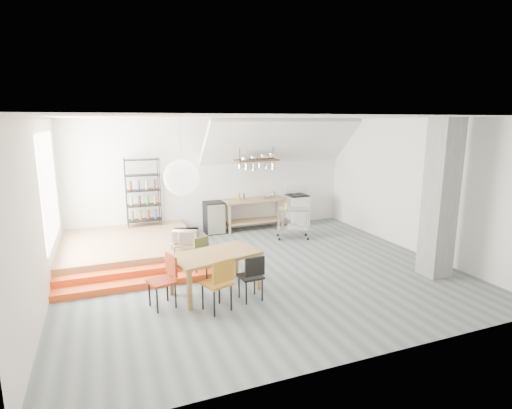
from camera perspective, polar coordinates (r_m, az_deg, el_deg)
name	(u,v)px	position (r m, az deg, el deg)	size (l,w,h in m)	color
floor	(259,271)	(8.61, 0.46, -9.44)	(8.00, 8.00, 0.00)	#576265
wall_back	(214,176)	(11.44, -6.06, 4.14)	(8.00, 0.04, 3.20)	silver
wall_left	(40,213)	(7.67, -28.51, -1.09)	(0.04, 7.00, 3.20)	silver
wall_right	(414,186)	(10.32, 21.60, 2.52)	(0.04, 7.00, 3.20)	silver
ceiling	(259,117)	(8.02, 0.50, 12.39)	(8.00, 7.00, 0.02)	white
slope_ceiling	(280,142)	(11.41, 3.51, 8.95)	(4.40, 1.80, 0.15)	white
window_pane	(49,188)	(9.10, -27.41, 2.14)	(0.02, 2.50, 2.20)	white
platform	(129,248)	(9.90, -17.67, -5.91)	(3.00, 3.00, 0.40)	#9C784E
step_lower	(137,284)	(8.11, -16.63, -10.83)	(3.00, 0.35, 0.13)	#ED521B
step_upper	(135,274)	(8.41, -16.87, -9.53)	(3.00, 0.35, 0.27)	#ED521B
concrete_column	(440,199)	(8.78, 24.84, 0.74)	(0.50, 0.50, 3.20)	slate
kitchen_counter	(254,208)	(11.62, -0.26, -0.56)	(1.80, 0.60, 0.91)	#9C784E
stove	(297,209)	(12.22, 5.87, -0.70)	(0.60, 0.60, 1.18)	white
pot_rack	(258,163)	(11.21, 0.28, 5.98)	(1.20, 0.50, 1.43)	#3B2817
wire_shelving	(143,191)	(10.84, -15.85, 1.86)	(0.88, 0.38, 1.80)	black
microwave_shelf	(186,243)	(8.73, -10.00, -5.50)	(0.60, 0.40, 0.16)	#9C784E
paper_lantern	(182,178)	(6.77, -10.59, 3.79)	(0.60, 0.60, 0.60)	white
dining_table	(215,258)	(7.41, -5.92, -7.56)	(1.76, 1.27, 0.75)	brown
chair_mustard	(219,280)	(6.71, -5.28, -10.71)	(0.54, 0.54, 0.93)	#AA701D
chair_black	(252,274)	(7.08, -0.55, -9.89)	(0.42, 0.42, 0.85)	black
chair_olive	(205,254)	(8.14, -7.33, -7.07)	(0.51, 0.51, 0.84)	#545B2B
chair_red	(166,276)	(7.05, -12.78, -9.99)	(0.51, 0.51, 0.90)	#9E3216
rolling_cart	(293,219)	(10.79, 5.33, -2.09)	(0.93, 0.71, 0.83)	silver
mini_fridge	(214,217)	(11.35, -6.02, -1.85)	(0.53, 0.53, 0.90)	black
microwave	(186,236)	(8.69, -10.04, -4.47)	(0.53, 0.36, 0.29)	beige
bowl	(265,197)	(11.63, 1.25, 1.02)	(0.24, 0.24, 0.06)	silver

